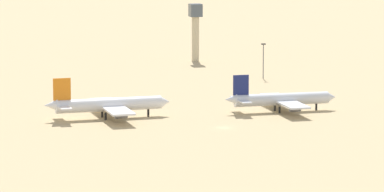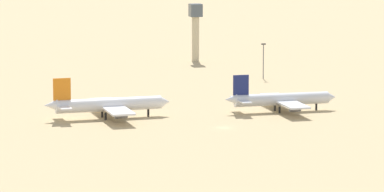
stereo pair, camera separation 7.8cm
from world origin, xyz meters
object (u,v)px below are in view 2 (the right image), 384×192
at_px(parked_jet_navy_3, 280,99).
at_px(light_pole_mid, 263,58).
at_px(control_tower, 196,27).
at_px(parked_jet_orange_2, 107,105).

height_order(parked_jet_navy_3, light_pole_mid, light_pole_mid).
bearing_deg(control_tower, light_pole_mid, -78.89).
distance_m(parked_jet_orange_2, parked_jet_navy_3, 56.37).
xyz_separation_m(parked_jet_orange_2, light_pole_mid, (75.00, 73.99, 3.77)).
height_order(parked_jet_navy_3, control_tower, control_tower).
relative_size(control_tower, light_pole_mid, 1.82).
xyz_separation_m(parked_jet_orange_2, parked_jet_navy_3, (56.35, -1.57, -0.26)).
xyz_separation_m(parked_jet_orange_2, control_tower, (63.25, 133.84, 10.91)).
bearing_deg(parked_jet_orange_2, light_pole_mid, 42.20).
bearing_deg(parked_jet_navy_3, parked_jet_orange_2, 178.19).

